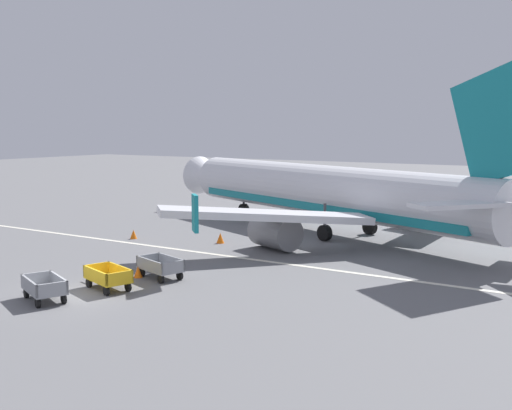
{
  "coord_description": "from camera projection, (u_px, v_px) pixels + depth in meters",
  "views": [
    {
      "loc": [
        21.89,
        -18.84,
        7.75
      ],
      "look_at": [
        1.12,
        14.38,
        2.8
      ],
      "focal_mm": 43.22,
      "sensor_mm": 36.0,
      "label": 1
    }
  ],
  "objects": [
    {
      "name": "ground_plane",
      "position": [
        70.0,
        297.0,
        28.33
      ],
      "size": [
        220.0,
        220.0,
        0.0
      ],
      "primitive_type": "plane",
      "color": "slate"
    },
    {
      "name": "apron_stripe",
      "position": [
        214.0,
        254.0,
        37.82
      ],
      "size": [
        120.0,
        0.36,
        0.01
      ],
      "primitive_type": "cube",
      "color": "silver",
      "rests_on": "ground"
    },
    {
      "name": "airplane",
      "position": [
        334.0,
        193.0,
        44.38
      ],
      "size": [
        36.04,
        29.42,
        11.34
      ],
      "color": "silver",
      "rests_on": "ground"
    },
    {
      "name": "baggage_cart_second_in_row",
      "position": [
        44.0,
        288.0,
        27.63
      ],
      "size": [
        3.55,
        2.27,
        1.07
      ],
      "color": "gray",
      "rests_on": "ground"
    },
    {
      "name": "baggage_cart_third_in_row",
      "position": [
        108.0,
        277.0,
        29.58
      ],
      "size": [
        3.6,
        2.12,
        1.07
      ],
      "color": "gold",
      "rests_on": "ground"
    },
    {
      "name": "baggage_cart_fourth_in_row",
      "position": [
        160.0,
        267.0,
        31.79
      ],
      "size": [
        3.61,
        2.09,
        1.07
      ],
      "color": "gray",
      "rests_on": "ground"
    },
    {
      "name": "traffic_cone_near_plane",
      "position": [
        138.0,
        272.0,
        31.96
      ],
      "size": [
        0.46,
        0.46,
        0.6
      ],
      "primitive_type": "cone",
      "color": "orange",
      "rests_on": "ground"
    },
    {
      "name": "traffic_cone_mid_apron",
      "position": [
        134.0,
        234.0,
        43.07
      ],
      "size": [
        0.49,
        0.49,
        0.65
      ],
      "primitive_type": "cone",
      "color": "orange",
      "rests_on": "ground"
    },
    {
      "name": "traffic_cone_by_carts",
      "position": [
        220.0,
        238.0,
        41.43
      ],
      "size": [
        0.53,
        0.53,
        0.7
      ],
      "primitive_type": "cone",
      "color": "orange",
      "rests_on": "ground"
    }
  ]
}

